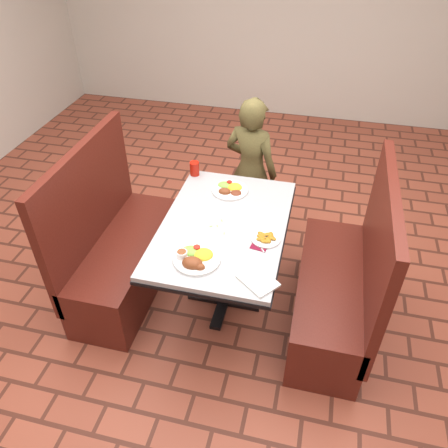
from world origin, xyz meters
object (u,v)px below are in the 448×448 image
at_px(dining_table, 224,235).
at_px(booth_bench_left, 120,253).
at_px(red_tumbler, 195,169).
at_px(booth_bench_right, 338,290).
at_px(near_dinner_plate, 196,257).
at_px(far_dinner_plate, 230,188).
at_px(diner_person, 251,171).
at_px(plantain_plate, 266,238).

bearing_deg(dining_table, booth_bench_left, 180.00).
bearing_deg(booth_bench_left, red_tumbler, 50.95).
xyz_separation_m(booth_bench_right, red_tumbler, (-1.16, 0.54, 0.47)).
xyz_separation_m(near_dinner_plate, red_tumbler, (-0.28, 0.92, 0.02)).
xyz_separation_m(booth_bench_left, far_dinner_plate, (0.75, 0.39, 0.44)).
bearing_deg(diner_person, red_tumbler, 59.58).
distance_m(near_dinner_plate, far_dinner_plate, 0.77).
bearing_deg(far_dinner_plate, dining_table, -82.82).
bearing_deg(dining_table, far_dinner_plate, 97.18).
bearing_deg(dining_table, plantain_plate, -17.37).
bearing_deg(dining_table, booth_bench_right, 0.00).
distance_m(plantain_plate, red_tumbler, 0.91).
bearing_deg(near_dinner_plate, far_dinner_plate, 87.71).
height_order(dining_table, booth_bench_right, booth_bench_right).
relative_size(booth_bench_right, plantain_plate, 6.55).
bearing_deg(booth_bench_right, far_dinner_plate, 155.37).
xyz_separation_m(booth_bench_left, booth_bench_right, (1.60, 0.00, 0.00)).
bearing_deg(red_tumbler, diner_person, 43.19).
bearing_deg(red_tumbler, booth_bench_left, -129.05).
distance_m(booth_bench_right, diner_person, 1.22).
distance_m(far_dinner_plate, plantain_plate, 0.59).
relative_size(booth_bench_left, diner_person, 0.95).
height_order(diner_person, red_tumbler, diner_person).
height_order(dining_table, plantain_plate, plantain_plate).
bearing_deg(booth_bench_right, plantain_plate, -169.93).
relative_size(diner_person, plantain_plate, 6.87).
bearing_deg(red_tumbler, far_dinner_plate, -26.03).
height_order(booth_bench_left, diner_person, diner_person).
relative_size(dining_table, far_dinner_plate, 4.66).
xyz_separation_m(dining_table, diner_person, (0.01, 0.89, -0.02)).
distance_m(diner_person, plantain_plate, 1.03).
bearing_deg(booth_bench_right, red_tumbler, 154.99).
xyz_separation_m(dining_table, booth_bench_left, (-0.80, 0.00, -0.32)).
height_order(booth_bench_right, plantain_plate, booth_bench_right).
xyz_separation_m(booth_bench_right, plantain_plate, (-0.51, -0.09, 0.43)).
bearing_deg(booth_bench_left, booth_bench_right, 0.00).
distance_m(booth_bench_left, red_tumbler, 0.84).
height_order(booth_bench_right, red_tumbler, booth_bench_right).
relative_size(dining_table, near_dinner_plate, 4.32).
distance_m(dining_table, red_tumbler, 0.67).
height_order(booth_bench_right, diner_person, diner_person).
bearing_deg(near_dinner_plate, booth_bench_right, 23.24).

